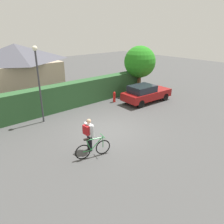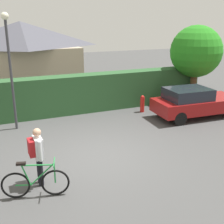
# 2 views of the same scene
# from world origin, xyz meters

# --- Properties ---
(ground_plane) EXTENTS (60.00, 60.00, 0.00)m
(ground_plane) POSITION_xyz_m (0.00, 0.00, 0.00)
(ground_plane) COLOR #444444
(hedge_row) EXTENTS (14.64, 0.90, 1.77)m
(hedge_row) POSITION_xyz_m (0.00, 4.72, 0.89)
(hedge_row) COLOR #2B542C
(hedge_row) RESTS_ON ground
(house_distant) EXTENTS (6.91, 4.28, 4.14)m
(house_distant) POSITION_xyz_m (-0.96, 10.70, 2.12)
(house_distant) COLOR tan
(house_distant) RESTS_ON ground
(parked_car_near) EXTENTS (4.02, 1.83, 1.36)m
(parked_car_near) POSITION_xyz_m (5.31, 1.92, 0.70)
(parked_car_near) COLOR maroon
(parked_car_near) RESTS_ON ground
(bicycle) EXTENTS (1.61, 0.61, 0.96)m
(bicycle) POSITION_xyz_m (-2.24, -1.55, 0.39)
(bicycle) COLOR black
(bicycle) RESTS_ON ground
(person_rider) EXTENTS (0.35, 0.65, 1.59)m
(person_rider) POSITION_xyz_m (-2.07, -1.01, 0.96)
(person_rider) COLOR black
(person_rider) RESTS_ON ground
(street_lamp) EXTENTS (0.28, 0.28, 4.47)m
(street_lamp) POSITION_xyz_m (-2.21, 3.55, 2.87)
(street_lamp) COLOR #38383D
(street_lamp) RESTS_ON ground
(tree_kerbside) EXTENTS (2.62, 2.62, 3.98)m
(tree_kerbside) POSITION_xyz_m (6.83, 3.99, 2.65)
(tree_kerbside) COLOR brown
(tree_kerbside) RESTS_ON ground
(fire_hydrant) EXTENTS (0.20, 0.20, 0.81)m
(fire_hydrant) POSITION_xyz_m (3.53, 3.50, 0.41)
(fire_hydrant) COLOR red
(fire_hydrant) RESTS_ON ground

